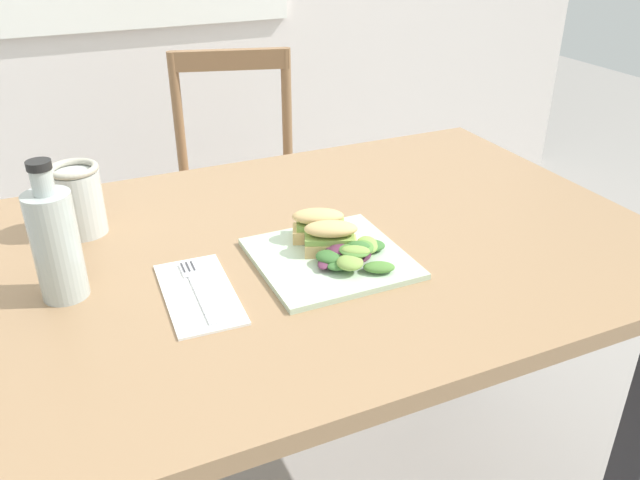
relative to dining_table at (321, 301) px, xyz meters
The scene contains 10 objects.
dining_table is the anchor object (origin of this frame).
chair_wooden_far 0.89m from the dining_table, 82.53° to the left, with size 0.49×0.49×0.87m.
plate_lunch 0.16m from the dining_table, 104.42° to the right, with size 0.24×0.24×0.01m, color beige.
sandwich_half_front 0.18m from the dining_table, 99.71° to the right, with size 0.10×0.08×0.06m.
sandwich_half_back 0.17m from the dining_table, 118.85° to the right, with size 0.10×0.08×0.06m.
salad_mixed_greens 0.19m from the dining_table, 88.68° to the right, with size 0.15×0.13×0.03m.
napkin_folded 0.29m from the dining_table, 160.02° to the right, with size 0.10×0.21×0.00m, color white.
fork_on_napkin 0.29m from the dining_table, 163.61° to the right, with size 0.03×0.19×0.00m.
bottle_cold_brew 0.48m from the dining_table, behind, with size 0.07×0.07×0.22m.
mason_jar_iced_tea 0.47m from the dining_table, 152.41° to the left, with size 0.09×0.09×0.13m.
Camera 1 is at (-0.41, -0.73, 1.28)m, focal length 36.18 mm.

